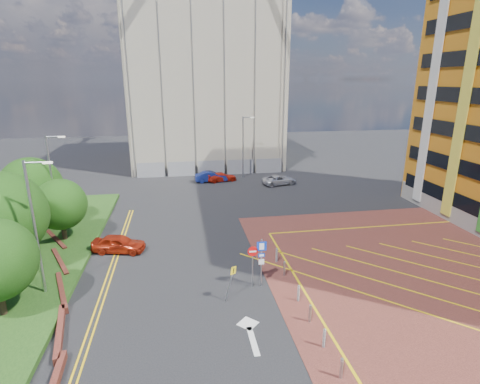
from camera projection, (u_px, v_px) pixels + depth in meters
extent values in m
plane|color=black|center=(256.00, 295.00, 22.56)|extent=(140.00, 140.00, 0.00)
cube|color=brown|center=(463.00, 276.00, 24.74)|extent=(26.00, 26.00, 0.02)
cube|color=brown|center=(60.00, 332.00, 18.97)|extent=(1.25, 4.56, 0.40)
cube|color=brown|center=(62.00, 292.00, 22.59)|extent=(1.86, 4.43, 0.40)
cube|color=brown|center=(60.00, 262.00, 26.18)|extent=(2.29, 4.27, 0.40)
cube|color=brown|center=(56.00, 240.00, 29.74)|extent=(2.69, 4.06, 0.40)
cylinder|color=#3D2B1C|center=(1.00, 297.00, 20.01)|extent=(0.36, 0.36, 2.00)
cylinder|color=#3D2B1C|center=(9.00, 255.00, 24.44)|extent=(0.36, 0.36, 2.40)
sphere|color=black|center=(1.00, 215.00, 23.65)|extent=(5.60, 5.60, 5.60)
cylinder|color=#3D2B1C|center=(64.00, 228.00, 29.56)|extent=(0.36, 0.36, 1.80)
sphere|color=black|center=(60.00, 204.00, 28.99)|extent=(4.00, 4.00, 4.00)
cylinder|color=#3D2B1C|center=(36.00, 215.00, 31.87)|extent=(0.36, 0.36, 2.20)
sphere|color=black|center=(31.00, 187.00, 31.16)|extent=(5.00, 5.00, 5.00)
cylinder|color=#9EA0A8|center=(35.00, 230.00, 21.27)|extent=(0.16, 0.16, 8.00)
cylinder|color=#9EA0A8|center=(36.00, 162.00, 20.24)|extent=(1.20, 0.10, 0.10)
cube|color=silver|center=(47.00, 163.00, 20.34)|extent=(0.50, 0.15, 0.12)
cylinder|color=#9EA0A8|center=(52.00, 184.00, 30.40)|extent=(0.16, 0.16, 8.00)
cylinder|color=#9EA0A8|center=(53.00, 137.00, 29.37)|extent=(1.20, 0.10, 0.10)
cube|color=silver|center=(62.00, 137.00, 29.47)|extent=(0.50, 0.15, 0.12)
cylinder|color=#9EA0A8|center=(243.00, 148.00, 48.48)|extent=(0.16, 0.16, 8.00)
cylinder|color=#9EA0A8|center=(248.00, 117.00, 47.45)|extent=(1.20, 0.10, 0.10)
cube|color=silver|center=(252.00, 117.00, 47.55)|extent=(0.50, 0.15, 0.12)
cylinder|color=#9EA0A8|center=(261.00, 263.00, 23.12)|extent=(0.10, 0.10, 3.20)
cube|color=#0A32BA|center=(262.00, 246.00, 22.76)|extent=(0.60, 0.04, 0.60)
cube|color=white|center=(262.00, 246.00, 22.74)|extent=(0.30, 0.02, 0.42)
cube|color=#0A32BA|center=(262.00, 255.00, 22.94)|extent=(0.40, 0.04, 0.25)
cube|color=white|center=(262.00, 255.00, 22.91)|extent=(0.28, 0.02, 0.14)
cube|color=white|center=(261.00, 262.00, 23.07)|extent=(0.35, 0.04, 0.35)
cylinder|color=#9EA0A8|center=(252.00, 267.00, 23.11)|extent=(0.08, 0.08, 2.70)
cylinder|color=red|center=(253.00, 251.00, 22.76)|extent=(0.64, 0.04, 0.64)
cube|color=white|center=(253.00, 252.00, 22.74)|extent=(0.44, 0.02, 0.10)
cylinder|color=#9EA0A8|center=(230.00, 284.00, 21.67)|extent=(0.58, 0.08, 2.16)
cube|color=yellow|center=(233.00, 270.00, 21.41)|extent=(0.41, 0.41, 0.54)
cylinder|color=#9EA0A8|center=(341.00, 369.00, 16.17)|extent=(0.14, 0.14, 0.90)
cylinder|color=black|center=(324.00, 339.00, 18.06)|extent=(0.14, 0.14, 0.90)
cylinder|color=#9EA0A8|center=(310.00, 314.00, 19.95)|extent=(0.14, 0.14, 0.90)
cylinder|color=black|center=(298.00, 294.00, 21.84)|extent=(0.14, 0.14, 0.90)
cylinder|color=#9EA0A8|center=(284.00, 269.00, 24.67)|extent=(0.14, 0.14, 0.90)
cylinder|color=black|center=(277.00, 256.00, 26.56)|extent=(0.14, 0.14, 0.90)
cube|color=#A9A28A|center=(204.00, 89.00, 57.17)|extent=(21.20, 19.20, 22.00)
cube|color=orange|center=(215.00, 49.00, 57.63)|extent=(0.90, 0.90, 34.00)
cube|color=gray|center=(219.00, 168.00, 50.77)|extent=(21.60, 0.06, 2.00)
imported|color=#9F220D|center=(119.00, 244.00, 28.07)|extent=(4.16, 2.36, 1.33)
imported|color=navy|center=(211.00, 177.00, 47.38)|extent=(4.08, 1.52, 1.33)
imported|color=red|center=(221.00, 177.00, 47.66)|extent=(4.13, 2.35, 1.13)
imported|color=silver|center=(279.00, 180.00, 46.14)|extent=(4.60, 2.89, 1.19)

